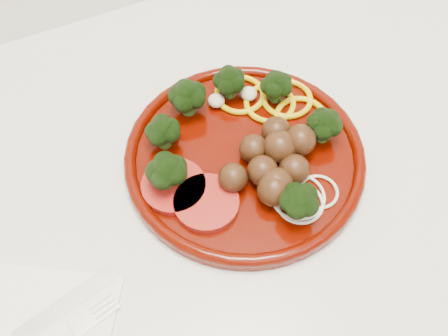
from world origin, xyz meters
name	(u,v)px	position (x,y,z in m)	size (l,w,h in m)	color
counter	(233,306)	(0.00, 1.70, 0.45)	(2.40, 0.60, 0.90)	beige
plate	(246,150)	(0.01, 1.70, 0.92)	(0.27, 0.27, 0.06)	#3E0700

